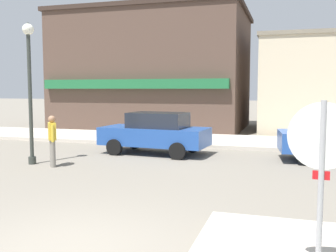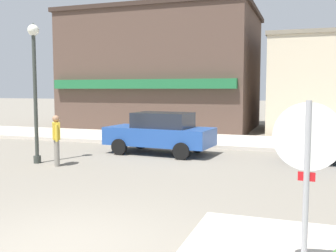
% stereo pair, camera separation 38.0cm
% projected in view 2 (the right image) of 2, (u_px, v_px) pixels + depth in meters
% --- Properties ---
extents(ground_plane, '(160.00, 160.00, 0.00)m').
position_uv_depth(ground_plane, '(56.00, 251.00, 5.90)').
color(ground_plane, gray).
extents(kerb_far, '(80.00, 4.00, 0.15)m').
position_uv_depth(kerb_far, '(222.00, 141.00, 17.86)').
color(kerb_far, beige).
rests_on(kerb_far, ground).
extents(stop_sign, '(0.82, 0.08, 2.30)m').
position_uv_depth(stop_sign, '(307.00, 166.00, 4.67)').
color(stop_sign, '#9E9EA3').
rests_on(stop_sign, ground).
extents(lamp_post, '(0.36, 0.36, 4.54)m').
position_uv_depth(lamp_post, '(35.00, 73.00, 12.66)').
color(lamp_post, '#333833').
rests_on(lamp_post, ground).
extents(parked_car_nearest, '(4.13, 2.13, 1.56)m').
position_uv_depth(parked_car_nearest, '(160.00, 132.00, 14.72)').
color(parked_car_nearest, '#234C9E').
rests_on(parked_car_nearest, ground).
extents(pedestrian_crossing_near, '(0.41, 0.49, 1.61)m').
position_uv_depth(pedestrian_crossing_near, '(56.00, 139.00, 12.38)').
color(pedestrian_crossing_near, gray).
rests_on(pedestrian_crossing_near, ground).
extents(building_corner_shop, '(11.30, 8.23, 7.08)m').
position_uv_depth(building_corner_shop, '(165.00, 71.00, 24.64)').
color(building_corner_shop, brown).
rests_on(building_corner_shop, ground).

